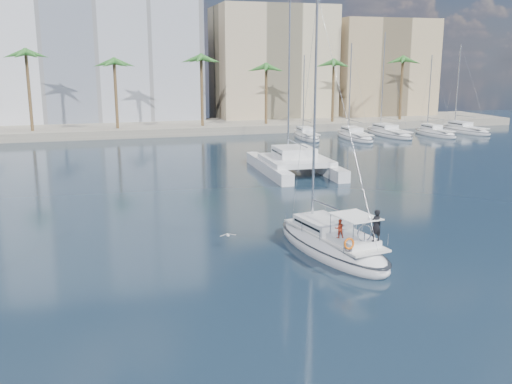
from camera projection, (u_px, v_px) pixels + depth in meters
name	position (u px, v px, depth m)	size (l,w,h in m)	color
ground	(272.00, 262.00, 31.64)	(160.00, 160.00, 0.00)	black
quay	(154.00, 128.00, 88.64)	(120.00, 14.00, 1.20)	gray
building_modern	(69.00, 41.00, 93.63)	(42.00, 16.00, 28.00)	silver
building_beige	(272.00, 65.00, 100.83)	(20.00, 14.00, 20.00)	#BEAF88
building_tan_right	(379.00, 71.00, 104.53)	(18.00, 12.00, 18.00)	tan
palm_centre	(154.00, 65.00, 82.70)	(3.60, 3.60, 12.30)	brown
palm_right	(367.00, 64.00, 91.80)	(3.60, 3.60, 12.30)	brown
main_sloop	(331.00, 244.00, 33.23)	(4.99, 10.70, 15.28)	silver
catamaran	(294.00, 160.00, 56.81)	(6.90, 13.29, 19.00)	silver
seagull	(228.00, 235.00, 34.21)	(0.99, 0.42, 0.18)	silver
moored_yacht_a	(307.00, 139.00, 81.01)	(2.72, 9.35, 11.90)	silver
moored_yacht_b	(354.00, 139.00, 80.88)	(3.14, 10.78, 13.72)	silver
moored_yacht_c	(389.00, 136.00, 84.49)	(3.55, 12.21, 15.54)	silver
moored_yacht_d	(435.00, 136.00, 84.36)	(2.72, 9.35, 11.90)	silver
moored_yacht_e	(464.00, 133.00, 87.97)	(3.14, 10.78, 13.72)	silver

